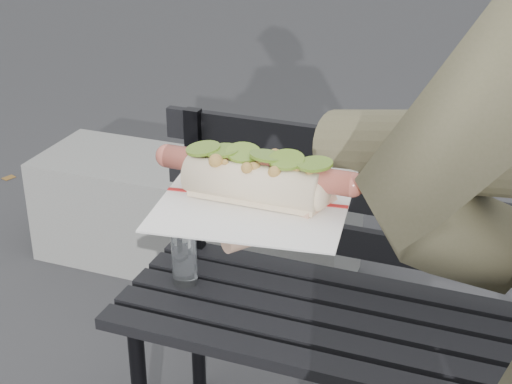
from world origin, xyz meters
TOP-DOWN VIEW (x-y plane):
  - park_bench at (0.04, 0.89)m, footprint 1.50×0.44m
  - concrete_block at (-0.93, 1.66)m, footprint 1.20×0.40m
  - held_hotdog at (0.17, 0.05)m, footprint 0.64×0.31m

SIDE VIEW (x-z plane):
  - concrete_block at x=-0.93m, z-range 0.00..0.40m
  - park_bench at x=0.04m, z-range 0.08..0.96m
  - held_hotdog at x=0.17m, z-range 1.14..1.33m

